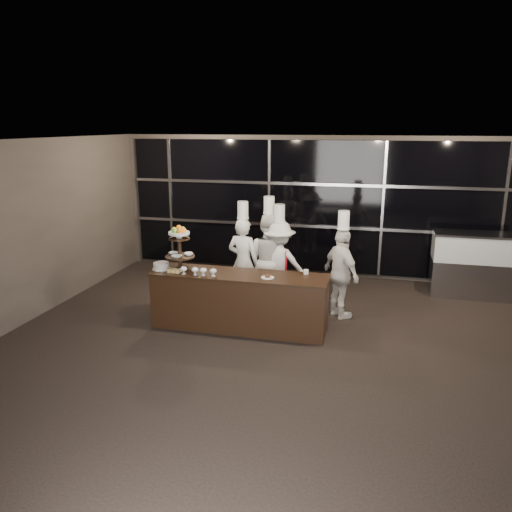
% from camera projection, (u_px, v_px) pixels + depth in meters
% --- Properties ---
extents(room, '(10.00, 10.00, 10.00)m').
position_uv_depth(room, '(278.00, 273.00, 5.96)').
color(room, black).
rests_on(room, ground).
extents(window_wall, '(8.60, 0.10, 2.80)m').
position_uv_depth(window_wall, '(324.00, 208.00, 10.58)').
color(window_wall, black).
rests_on(window_wall, ground).
extents(buffet_counter, '(2.84, 0.74, 0.92)m').
position_uv_depth(buffet_counter, '(239.00, 301.00, 8.03)').
color(buffet_counter, black).
rests_on(buffet_counter, ground).
extents(display_stand, '(0.48, 0.48, 0.74)m').
position_uv_depth(display_stand, '(179.00, 245.00, 8.04)').
color(display_stand, black).
rests_on(display_stand, buffet_counter).
extents(compotes, '(0.60, 0.11, 0.12)m').
position_uv_depth(compotes, '(199.00, 270.00, 7.83)').
color(compotes, silver).
rests_on(compotes, buffet_counter).
extents(layer_cake, '(0.30, 0.30, 0.11)m').
position_uv_depth(layer_cake, '(161.00, 266.00, 8.16)').
color(layer_cake, white).
rests_on(layer_cake, buffet_counter).
extents(pastry_squares, '(0.20, 0.13, 0.05)m').
position_uv_depth(pastry_squares, '(174.00, 271.00, 8.00)').
color(pastry_squares, '#EDC674').
rests_on(pastry_squares, buffet_counter).
extents(small_plate, '(0.20, 0.20, 0.05)m').
position_uv_depth(small_plate, '(268.00, 277.00, 7.71)').
color(small_plate, white).
rests_on(small_plate, buffet_counter).
extents(chef_cup, '(0.08, 0.08, 0.07)m').
position_uv_depth(chef_cup, '(306.00, 272.00, 7.90)').
color(chef_cup, white).
rests_on(chef_cup, buffet_counter).
extents(display_case, '(1.52, 0.66, 1.24)m').
position_uv_depth(display_case, '(473.00, 261.00, 9.51)').
color(display_case, '#A5A5AA').
rests_on(display_case, ground).
extents(chef_a, '(0.66, 0.50, 1.91)m').
position_uv_depth(chef_a, '(243.00, 261.00, 8.99)').
color(chef_a, white).
rests_on(chef_a, ground).
extents(chef_b, '(1.01, 0.92, 2.00)m').
position_uv_depth(chef_b, '(269.00, 259.00, 9.02)').
color(chef_b, white).
rests_on(chef_b, ground).
extents(chef_c, '(1.03, 0.62, 1.87)m').
position_uv_depth(chef_c, '(279.00, 264.00, 8.95)').
color(chef_c, white).
rests_on(chef_c, ground).
extents(chef_d, '(0.87, 0.94, 1.85)m').
position_uv_depth(chef_d, '(341.00, 273.00, 8.41)').
color(chef_d, white).
rests_on(chef_d, ground).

